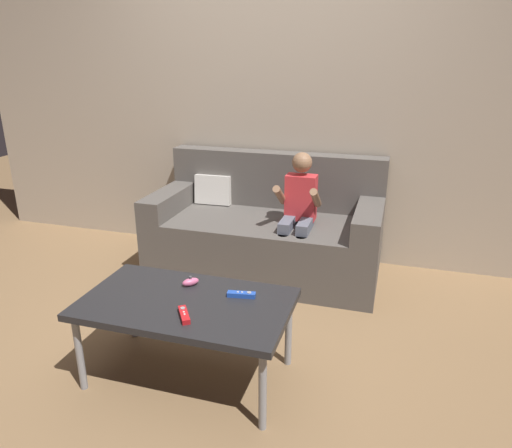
% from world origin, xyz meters
% --- Properties ---
extents(ground_plane, '(10.37, 10.37, 0.00)m').
position_xyz_m(ground_plane, '(0.00, 0.00, 0.00)').
color(ground_plane, olive).
extents(wall_back, '(5.19, 0.05, 2.50)m').
position_xyz_m(wall_back, '(0.00, 1.52, 1.25)').
color(wall_back, '#B2A38E').
rests_on(wall_back, ground).
extents(couch, '(1.67, 0.80, 0.86)m').
position_xyz_m(couch, '(0.07, 1.13, 0.30)').
color(couch, '#56514C').
rests_on(couch, ground).
extents(person_seated_on_couch, '(0.30, 0.36, 0.94)m').
position_xyz_m(person_seated_on_couch, '(0.35, 0.95, 0.55)').
color(person_seated_on_couch, slate).
rests_on(person_seated_on_couch, ground).
extents(coffee_table, '(1.02, 0.59, 0.43)m').
position_xyz_m(coffee_table, '(0.04, -0.23, 0.40)').
color(coffee_table, '#232326').
rests_on(coffee_table, ground).
extents(game_remote_blue_near_edge, '(0.14, 0.06, 0.03)m').
position_xyz_m(game_remote_blue_near_edge, '(0.29, -0.11, 0.45)').
color(game_remote_blue_near_edge, blue).
rests_on(game_remote_blue_near_edge, coffee_table).
extents(nunchuk_pink, '(0.09, 0.10, 0.05)m').
position_xyz_m(nunchuk_pink, '(0.00, -0.07, 0.46)').
color(nunchuk_pink, pink).
rests_on(nunchuk_pink, coffee_table).
extents(game_remote_red_far_corner, '(0.11, 0.14, 0.03)m').
position_xyz_m(game_remote_red_far_corner, '(0.10, -0.37, 0.45)').
color(game_remote_red_far_corner, red).
rests_on(game_remote_red_far_corner, coffee_table).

